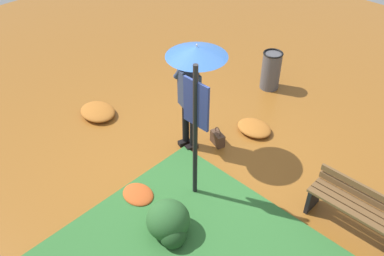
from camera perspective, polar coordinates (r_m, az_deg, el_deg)
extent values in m
plane|color=brown|center=(7.12, 0.24, -4.25)|extent=(18.00, 18.00, 0.00)
cylinder|color=black|center=(7.16, -0.88, 0.52)|extent=(0.12, 0.12, 0.86)
cylinder|color=black|center=(7.06, 0.16, -0.10)|extent=(0.12, 0.12, 0.86)
cube|color=black|center=(7.39, -1.07, -2.00)|extent=(0.17, 0.24, 0.08)
cube|color=black|center=(7.29, -0.06, -2.64)|extent=(0.17, 0.24, 0.08)
cube|color=#2D3851|center=(6.68, -0.39, 5.29)|extent=(0.44, 0.34, 0.64)
sphere|color=beige|center=(6.44, -0.40, 8.72)|extent=(0.20, 0.20, 0.20)
ellipsoid|color=black|center=(6.42, -0.40, 8.95)|extent=(0.20, 0.20, 0.15)
cylinder|color=#2D3851|center=(6.68, -1.88, 7.41)|extent=(0.18, 0.13, 0.18)
cylinder|color=#2D3851|center=(6.60, -1.71, 7.92)|extent=(0.24, 0.11, 0.33)
cube|color=black|center=(6.49, -1.10, 8.77)|extent=(0.07, 0.04, 0.14)
cylinder|color=#2D3851|center=(6.45, 0.68, 6.54)|extent=(0.11, 0.10, 0.09)
cylinder|color=#2D3851|center=(6.42, 0.65, 7.31)|extent=(0.10, 0.09, 0.23)
cylinder|color=#A5A5AD|center=(6.27, 0.65, 9.81)|extent=(0.02, 0.02, 0.41)
cone|color=#264C8C|center=(6.23, 0.66, 10.58)|extent=(0.96, 0.96, 0.16)
sphere|color=#A5A5AD|center=(6.18, 0.66, 11.48)|extent=(0.02, 0.02, 0.02)
cylinder|color=black|center=(5.77, 0.45, -1.20)|extent=(0.07, 0.07, 2.30)
cube|color=navy|center=(5.44, 0.58, 3.34)|extent=(0.44, 0.04, 0.70)
cube|color=silver|center=(5.45, 0.72, 3.42)|extent=(0.38, 0.01, 0.64)
cube|color=#4C3323|center=(7.36, 3.56, -1.47)|extent=(0.33, 0.23, 0.24)
torus|color=#4C3323|center=(7.25, 3.60, -0.50)|extent=(0.17, 0.07, 0.18)
cube|color=black|center=(6.46, 16.51, -9.16)|extent=(0.06, 0.36, 0.44)
cube|color=brown|center=(6.08, 21.54, -11.09)|extent=(1.40, 0.12, 0.04)
cube|color=brown|center=(6.16, 22.03, -10.43)|extent=(1.40, 0.12, 0.04)
cube|color=brown|center=(6.25, 22.51, -9.79)|extent=(1.40, 0.12, 0.04)
cube|color=brown|center=(6.21, 22.93, -8.90)|extent=(1.40, 0.06, 0.10)
cube|color=brown|center=(6.12, 23.25, -8.00)|extent=(1.40, 0.06, 0.10)
cylinder|color=#4C4C51|center=(8.88, 10.88, 7.76)|extent=(0.40, 0.40, 0.80)
torus|color=black|center=(8.68, 11.21, 10.11)|extent=(0.42, 0.42, 0.04)
ellipsoid|color=#285628|center=(5.86, -3.33, -12.60)|extent=(0.61, 0.61, 0.55)
ellipsoid|color=#1E421E|center=(5.81, -2.68, -14.66)|extent=(0.37, 0.37, 0.37)
ellipsoid|color=#B74C1E|center=(6.51, -7.48, -9.12)|extent=(0.54, 0.43, 0.12)
ellipsoid|color=#A86023|center=(8.26, -12.94, 2.23)|extent=(0.76, 0.61, 0.17)
ellipsoid|color=#A86023|center=(7.74, 8.62, 0.01)|extent=(0.67, 0.53, 0.15)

